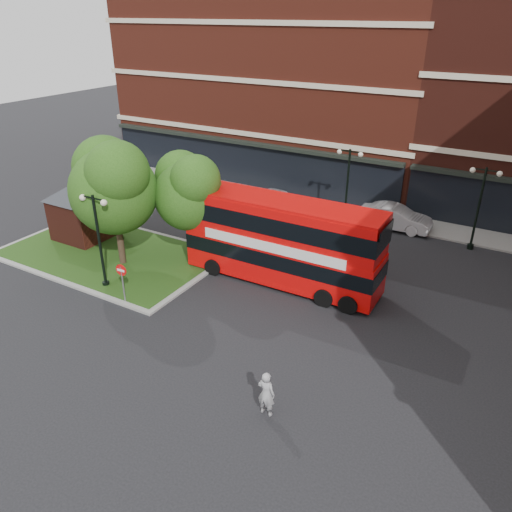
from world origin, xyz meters
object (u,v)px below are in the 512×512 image
Objects in this scene: bus at (282,236)px; car_silver at (279,200)px; car_white at (394,217)px; woman at (266,394)px.

bus is 2.42× the size of car_silver.
car_white is at bearing 72.29° from bus.
bus is 2.21× the size of car_white.
bus is 5.75× the size of woman.
car_silver is at bearing -62.97° from woman.
car_silver is at bearing 94.29° from car_white.
car_white is (-0.92, 18.74, -0.13)m from woman.
car_silver is (-9.01, 18.00, -0.17)m from woman.
bus is 10.56m from car_white.
woman is (4.00, -8.80, -1.69)m from bus.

